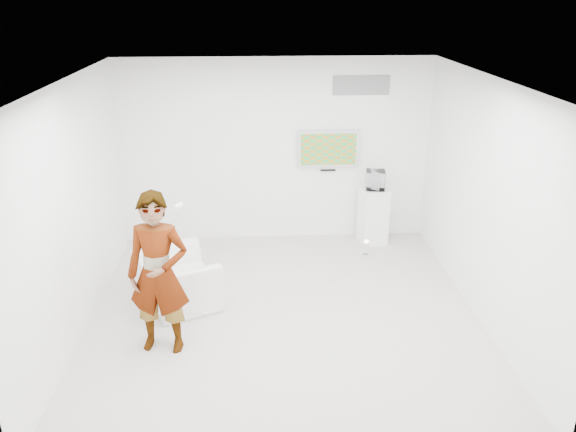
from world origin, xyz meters
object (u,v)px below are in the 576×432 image
at_px(tv, 328,149).
at_px(pedestal, 373,216).
at_px(armchair, 177,280).
at_px(floor_uplight, 366,248).
at_px(person, 158,274).

height_order(tv, pedestal, tv).
bearing_deg(armchair, pedestal, -82.28).
distance_m(pedestal, floor_uplight, 0.67).
bearing_deg(pedestal, tv, 160.38).
height_order(person, armchair, person).
bearing_deg(person, pedestal, 50.32).
height_order(tv, floor_uplight, tv).
relative_size(tv, armchair, 0.94).
bearing_deg(tv, person, -126.63).
relative_size(armchair, pedestal, 1.13).
relative_size(pedestal, floor_uplight, 3.46).
xyz_separation_m(pedestal, floor_uplight, (-0.20, -0.55, -0.33)).
height_order(person, pedestal, person).
xyz_separation_m(armchair, pedestal, (3.00, 1.83, 0.13)).
bearing_deg(floor_uplight, tv, 123.68).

